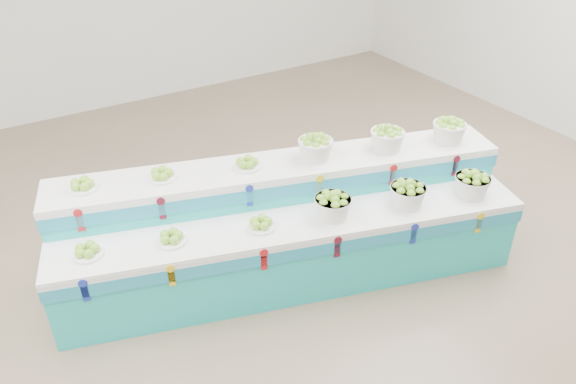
{
  "coord_description": "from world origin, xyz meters",
  "views": [
    {
      "loc": [
        -1.91,
        -3.23,
        3.48
      ],
      "look_at": [
        0.23,
        0.28,
        0.87
      ],
      "focal_mm": 34.63,
      "sensor_mm": 36.0,
      "label": 1
    }
  ],
  "objects_px": {
    "display_stand": "(288,225)",
    "basket_lower_left": "(333,205)",
    "basket_upper_right": "(449,130)",
    "plate_upper_mid": "(162,174)"
  },
  "relations": [
    {
      "from": "basket_lower_left",
      "to": "basket_upper_right",
      "type": "relative_size",
      "value": 1.0
    },
    {
      "from": "display_stand",
      "to": "basket_upper_right",
      "type": "xyz_separation_m",
      "value": [
        1.67,
        -0.22,
        0.63
      ]
    },
    {
      "from": "basket_upper_right",
      "to": "plate_upper_mid",
      "type": "bearing_deg",
      "value": 163.89
    },
    {
      "from": "plate_upper_mid",
      "to": "basket_upper_right",
      "type": "bearing_deg",
      "value": -16.11
    },
    {
      "from": "basket_lower_left",
      "to": "plate_upper_mid",
      "type": "distance_m",
      "value": 1.49
    },
    {
      "from": "basket_lower_left",
      "to": "plate_upper_mid",
      "type": "bearing_deg",
      "value": 143.45
    },
    {
      "from": "basket_upper_right",
      "to": "basket_lower_left",
      "type": "bearing_deg",
      "value": -175.15
    },
    {
      "from": "display_stand",
      "to": "plate_upper_mid",
      "type": "xyz_separation_m",
      "value": [
        -0.94,
        0.54,
        0.56
      ]
    },
    {
      "from": "display_stand",
      "to": "basket_lower_left",
      "type": "height_order",
      "value": "display_stand"
    },
    {
      "from": "plate_upper_mid",
      "to": "basket_upper_right",
      "type": "relative_size",
      "value": 0.79
    }
  ]
}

